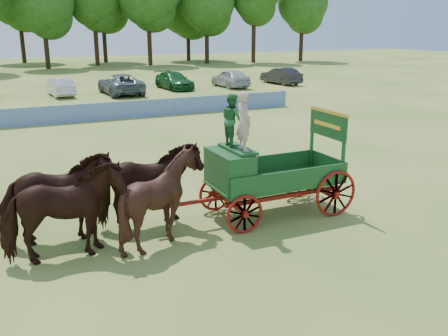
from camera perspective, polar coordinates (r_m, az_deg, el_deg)
ground at (r=14.15m, az=4.11°, el=-6.66°), size 160.00×160.00×0.00m
horse_lead_left at (r=12.34m, az=-17.91°, el=-4.93°), size 2.85×1.30×2.40m
horse_lead_right at (r=13.37m, az=-18.55°, el=-3.36°), size 2.94×1.52×2.40m
horse_wheel_left at (r=12.80m, az=-7.23°, el=-3.48°), size 2.61×2.44×2.41m
horse_wheel_right at (r=13.80m, az=-8.65°, el=-2.09°), size 2.91×1.46×2.40m
farm_dray at (r=14.29m, az=3.37°, el=0.43°), size 6.00×2.00×3.76m
sponsor_banner at (r=30.26m, az=-14.49°, el=6.21°), size 26.00×0.08×1.05m
parked_cars at (r=41.53m, az=-21.80°, el=8.50°), size 46.65×7.49×1.63m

